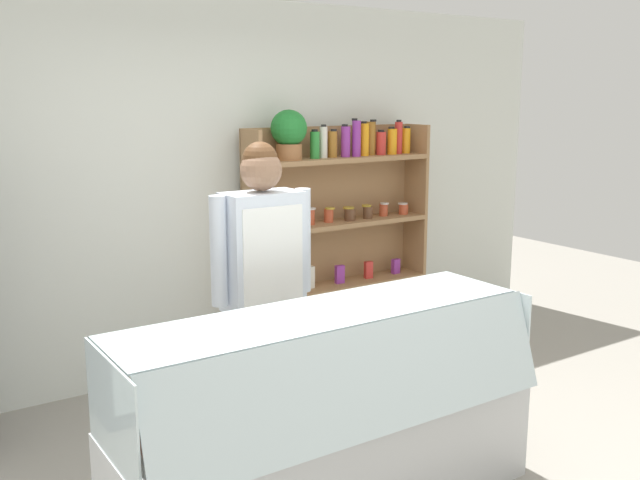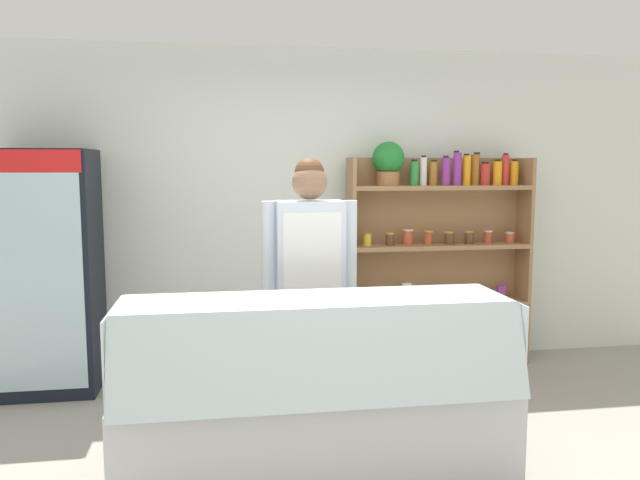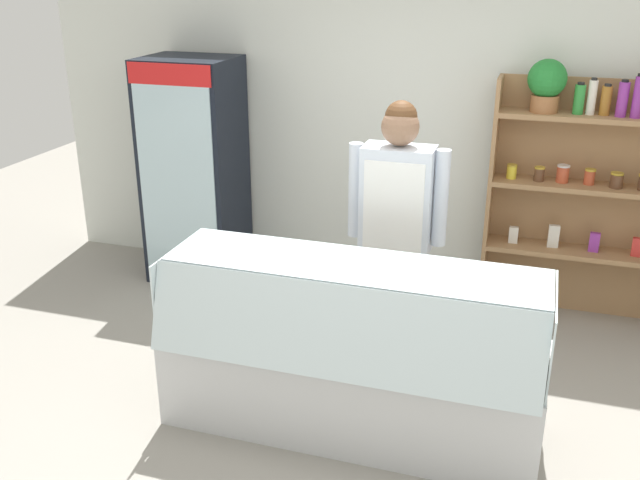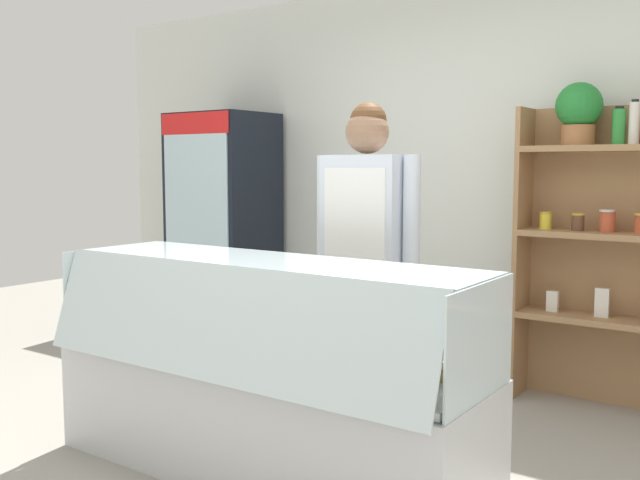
% 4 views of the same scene
% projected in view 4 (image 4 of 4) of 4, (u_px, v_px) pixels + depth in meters
% --- Properties ---
extents(back_wall, '(6.80, 0.10, 2.70)m').
position_uv_depth(back_wall, '(485.00, 178.00, 4.80)').
color(back_wall, silver).
rests_on(back_wall, ground).
extents(drinks_fridge, '(0.73, 0.62, 1.84)m').
position_uv_depth(drinks_fridge, '(223.00, 231.00, 5.65)').
color(drinks_fridge, black).
rests_on(drinks_fridge, ground).
extents(deli_display_case, '(2.12, 0.73, 1.01)m').
position_uv_depth(deli_display_case, '(263.00, 408.00, 3.31)').
color(deli_display_case, silver).
rests_on(deli_display_case, ground).
extents(shop_clerk, '(0.63, 0.25, 1.77)m').
position_uv_depth(shop_clerk, '(366.00, 236.00, 3.82)').
color(shop_clerk, '#2D2D38').
rests_on(shop_clerk, ground).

